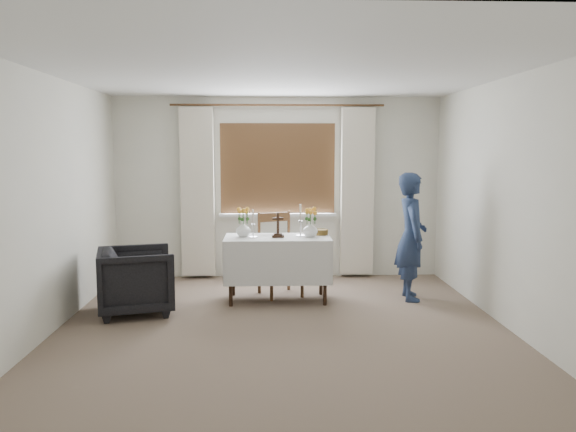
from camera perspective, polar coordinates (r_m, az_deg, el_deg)
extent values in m
plane|color=#7B6655|center=(5.60, -0.51, -11.79)|extent=(5.00, 5.00, 0.00)
cube|color=silver|center=(6.66, -1.07, -5.37)|extent=(1.24, 0.64, 0.76)
imported|color=black|center=(6.38, -15.15, -6.33)|extent=(0.97, 0.95, 0.72)
imported|color=navy|center=(6.81, 12.40, -2.04)|extent=(0.39, 0.57, 1.51)
cube|color=silver|center=(7.86, -1.03, -4.09)|extent=(1.10, 0.10, 0.60)
imported|color=white|center=(6.62, -4.56, -1.32)|extent=(0.22, 0.22, 0.18)
imported|color=white|center=(6.58, 2.28, -1.34)|extent=(0.21, 0.21, 0.18)
cylinder|color=brown|center=(6.75, 3.33, -1.64)|extent=(0.21, 0.21, 0.07)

